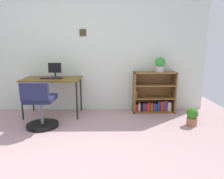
{
  "coord_description": "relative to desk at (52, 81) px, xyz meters",
  "views": [
    {
      "loc": [
        0.66,
        -2.09,
        1.33
      ],
      "look_at": [
        0.7,
        1.16,
        0.63
      ],
      "focal_mm": 33.02,
      "sensor_mm": 36.0,
      "label": 1
    }
  ],
  "objects": [
    {
      "name": "bookshelf_low",
      "position": [
        1.97,
        0.21,
        -0.31
      ],
      "size": [
        0.82,
        0.3,
        0.82
      ],
      "color": "brown",
      "rests_on": "ground_plane"
    },
    {
      "name": "monitor",
      "position": [
        0.04,
        0.07,
        0.19
      ],
      "size": [
        0.24,
        0.19,
        0.28
      ],
      "color": "#262628",
      "rests_on": "desk"
    },
    {
      "name": "ground_plane",
      "position": [
        0.42,
        -1.74,
        -0.67
      ],
      "size": [
        6.24,
        6.24,
        0.0
      ],
      "primitive_type": "plane",
      "color": "#B29094"
    },
    {
      "name": "desk",
      "position": [
        0.0,
        0.0,
        0.0
      ],
      "size": [
        1.06,
        0.61,
        0.72
      ],
      "color": "brown",
      "rests_on": "ground_plane"
    },
    {
      "name": "office_chair",
      "position": [
        -0.04,
        -0.64,
        -0.32
      ],
      "size": [
        0.52,
        0.55,
        0.79
      ],
      "color": "black",
      "rests_on": "ground_plane"
    },
    {
      "name": "keyboard",
      "position": [
        0.01,
        -0.07,
        0.07
      ],
      "size": [
        0.4,
        0.11,
        0.02
      ],
      "primitive_type": "cube",
      "color": "#2A1A26",
      "rests_on": "desk"
    },
    {
      "name": "wall_back",
      "position": [
        0.42,
        0.41,
        0.55
      ],
      "size": [
        5.2,
        0.12,
        2.42
      ],
      "color": "silver",
      "rests_on": "ground_plane"
    },
    {
      "name": "potted_plant_on_shelf",
      "position": [
        2.06,
        0.16,
        0.3
      ],
      "size": [
        0.19,
        0.19,
        0.28
      ],
      "color": "#B7B2A8",
      "rests_on": "bookshelf_low"
    },
    {
      "name": "potted_plant_floor",
      "position": [
        2.46,
        -0.57,
        -0.51
      ],
      "size": [
        0.19,
        0.19,
        0.31
      ],
      "color": "#9E6642",
      "rests_on": "ground_plane"
    }
  ]
}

